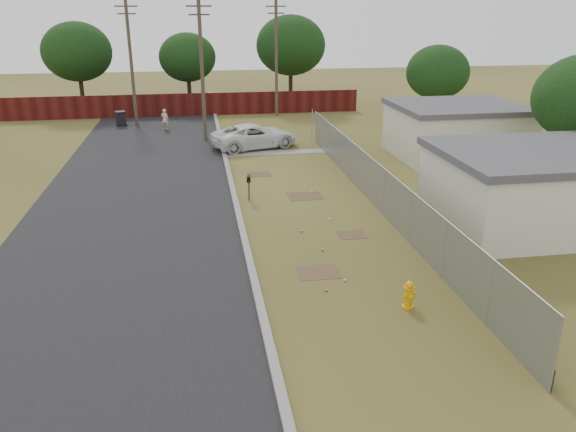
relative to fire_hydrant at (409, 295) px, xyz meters
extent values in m
plane|color=olive|center=(-1.31, 7.73, -0.42)|extent=(120.00, 120.00, 0.00)
cube|color=black|center=(-8.81, 15.73, -0.41)|extent=(9.00, 60.00, 0.02)
cube|color=gray|center=(-4.31, 15.73, -0.36)|extent=(0.25, 60.00, 0.12)
cube|color=gray|center=(-1.31, 19.23, -0.40)|extent=(6.20, 1.00, 0.03)
cylinder|color=#96989E|center=(1.79, -4.27, 0.58)|extent=(0.06, 0.06, 2.00)
cylinder|color=#96989E|center=(1.79, -1.27, 0.58)|extent=(0.06, 0.06, 2.00)
cylinder|color=#96989E|center=(1.79, 1.73, 0.58)|extent=(0.06, 0.06, 2.00)
cylinder|color=#96989E|center=(1.79, 4.73, 0.58)|extent=(0.06, 0.06, 2.00)
cylinder|color=#96989E|center=(1.79, 7.73, 0.58)|extent=(0.06, 0.06, 2.00)
cylinder|color=#96989E|center=(1.79, 10.73, 0.58)|extent=(0.06, 0.06, 2.00)
cylinder|color=#96989E|center=(1.79, 13.73, 0.58)|extent=(0.06, 0.06, 2.00)
cylinder|color=#96989E|center=(1.79, 16.73, 0.58)|extent=(0.06, 0.06, 2.00)
cylinder|color=#96989E|center=(1.79, 19.73, 0.58)|extent=(0.06, 0.06, 2.00)
cylinder|color=#96989E|center=(1.79, 22.73, 0.58)|extent=(0.06, 0.06, 2.00)
cylinder|color=#96989E|center=(1.79, 8.73, 1.58)|extent=(0.04, 26.00, 0.04)
cube|color=slate|center=(1.79, 8.73, 0.58)|extent=(0.01, 26.00, 2.00)
cube|color=black|center=(1.85, 8.73, -0.12)|extent=(0.03, 26.00, 0.60)
cube|color=#4B1410|center=(-7.31, 32.73, 0.48)|extent=(30.00, 0.12, 1.80)
cylinder|color=#4B4032|center=(-5.31, 23.73, 4.08)|extent=(0.24, 0.24, 9.00)
cube|color=#4B4032|center=(-5.31, 23.73, 7.98)|extent=(1.60, 0.10, 0.10)
cube|color=#4B4032|center=(-5.31, 23.73, 7.48)|extent=(1.30, 0.10, 0.10)
cylinder|color=#4B4032|center=(-10.31, 29.73, 4.08)|extent=(0.24, 0.24, 9.00)
cube|color=#4B4032|center=(-10.31, 29.73, 7.98)|extent=(1.60, 0.10, 0.10)
cube|color=#4B4032|center=(-10.31, 29.73, 7.48)|extent=(1.30, 0.10, 0.10)
cylinder|color=#4B4032|center=(0.69, 31.73, 4.08)|extent=(0.24, 0.24, 9.00)
cube|color=#4B4032|center=(0.69, 31.73, 7.98)|extent=(1.60, 0.10, 0.10)
cube|color=#4B4032|center=(0.69, 31.73, 7.48)|extent=(1.30, 0.10, 0.10)
cube|color=silver|center=(7.69, 5.73, 0.98)|extent=(8.00, 6.00, 2.80)
cube|color=#49494E|center=(7.69, 5.73, 2.53)|extent=(8.32, 6.24, 0.30)
cube|color=silver|center=(9.19, 16.73, 0.98)|extent=(7.00, 6.00, 2.80)
cube|color=#49494E|center=(9.19, 16.73, 2.53)|extent=(7.28, 6.24, 0.30)
cylinder|color=#332217|center=(-15.31, 36.73, 1.23)|extent=(0.36, 0.36, 3.30)
ellipsoid|color=black|center=(-15.31, 36.73, 4.46)|extent=(5.70, 5.70, 4.84)
cylinder|color=#332217|center=(-6.31, 37.73, 1.01)|extent=(0.36, 0.36, 2.86)
ellipsoid|color=black|center=(-6.31, 37.73, 3.81)|extent=(4.94, 4.94, 4.20)
cylinder|color=#332217|center=(2.69, 36.73, 1.34)|extent=(0.36, 0.36, 3.52)
ellipsoid|color=black|center=(2.69, 36.73, 4.78)|extent=(6.08, 6.08, 5.17)
cylinder|color=#332217|center=(11.69, 25.73, 0.90)|extent=(0.36, 0.36, 2.64)
ellipsoid|color=black|center=(11.69, 25.73, 3.48)|extent=(4.56, 4.56, 3.88)
cylinder|color=#332217|center=(12.69, 10.73, 1.01)|extent=(0.36, 0.36, 2.86)
cylinder|color=#DE9E0B|center=(0.00, 0.01, -0.39)|extent=(0.45, 0.45, 0.06)
cylinder|color=#DE9E0B|center=(0.00, 0.01, -0.07)|extent=(0.32, 0.32, 0.61)
cylinder|color=#DE9E0B|center=(0.00, 0.01, 0.23)|extent=(0.41, 0.41, 0.05)
sphere|color=#DE9E0B|center=(0.00, 0.01, 0.32)|extent=(0.30, 0.30, 0.24)
cylinder|color=#DE9E0B|center=(0.00, 0.01, 0.45)|extent=(0.05, 0.05, 0.06)
cylinder|color=#DE9E0B|center=(-0.14, -0.04, 0.00)|extent=(0.14, 0.14, 0.12)
cylinder|color=#DE9E0B|center=(0.14, 0.05, 0.00)|extent=(0.14, 0.14, 0.12)
cylinder|color=#DE9E0B|center=(0.04, -0.14, 0.00)|extent=(0.18, 0.16, 0.15)
cube|color=brown|center=(-3.67, 10.59, 0.06)|extent=(0.10, 0.10, 0.96)
cube|color=black|center=(-3.67, 10.59, 0.57)|extent=(0.22, 0.48, 0.17)
cylinder|color=black|center=(-3.67, 10.59, 0.66)|extent=(0.22, 0.48, 0.17)
cube|color=#B90D0D|center=(-3.69, 10.34, 0.57)|extent=(0.02, 0.04, 0.10)
imported|color=silver|center=(-2.29, 20.75, 0.33)|extent=(5.91, 4.05, 1.50)
imported|color=beige|center=(-8.08, 27.33, 0.34)|extent=(0.64, 0.53, 1.52)
cube|color=black|center=(-11.41, 29.27, 0.10)|extent=(0.82, 0.82, 1.04)
cube|color=black|center=(-11.41, 29.27, 0.64)|extent=(0.90, 0.90, 0.09)
cylinder|color=black|center=(-11.01, 29.06, -0.31)|extent=(0.12, 0.22, 0.22)
cylinder|color=silver|center=(-1.42, 1.94, -0.38)|extent=(0.12, 0.11, 0.07)
cylinder|color=#A2A2A6|center=(-1.60, 4.43, -0.38)|extent=(0.12, 0.10, 0.07)
cylinder|color=silver|center=(-0.59, 7.45, -0.38)|extent=(0.12, 0.12, 0.07)
cylinder|color=#A2A2A6|center=(-2.16, 1.37, -0.38)|extent=(0.12, 0.12, 0.07)
cylinder|color=silver|center=(-0.60, 11.14, -0.38)|extent=(0.10, 0.12, 0.07)
cylinder|color=#A2A2A6|center=(-2.02, 6.35, -0.38)|extent=(0.11, 0.09, 0.07)
camera|label=1|loc=(-5.87, -13.83, 7.91)|focal=35.00mm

